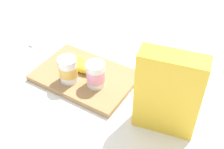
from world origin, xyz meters
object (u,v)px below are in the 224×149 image
at_px(cereal_box, 168,94).
at_px(yogurt_cup_back, 68,70).
at_px(yogurt_cup_front, 96,75).
at_px(cutting_board, 85,77).
at_px(spoon, 32,48).
at_px(banana_bunch, 78,64).

height_order(cereal_box, yogurt_cup_back, cereal_box).
bearing_deg(cereal_box, yogurt_cup_front, 162.50).
bearing_deg(cutting_board, cereal_box, 171.36).
xyz_separation_m(cereal_box, spoon, (0.61, -0.08, -0.13)).
height_order(cutting_board, yogurt_cup_back, yogurt_cup_back).
distance_m(cutting_board, yogurt_cup_back, 0.08).
relative_size(yogurt_cup_front, spoon, 0.82).
bearing_deg(cereal_box, cutting_board, 159.55).
height_order(cutting_board, cereal_box, cereal_box).
height_order(yogurt_cup_front, banana_bunch, yogurt_cup_front).
distance_m(yogurt_cup_front, yogurt_cup_back, 0.10).
distance_m(yogurt_cup_front, spoon, 0.36).
xyz_separation_m(yogurt_cup_front, spoon, (0.35, -0.06, -0.06)).
bearing_deg(banana_bunch, spoon, -3.94).
bearing_deg(spoon, yogurt_cup_front, 170.54).
relative_size(banana_bunch, spoon, 1.46).
bearing_deg(cutting_board, yogurt_cup_back, 61.01).
height_order(yogurt_cup_front, spoon, yogurt_cup_front).
relative_size(yogurt_cup_front, yogurt_cup_back, 0.98).
xyz_separation_m(cutting_board, yogurt_cup_front, (-0.06, 0.02, 0.05)).
relative_size(cereal_box, yogurt_cup_back, 2.89).
bearing_deg(yogurt_cup_back, spoon, -18.41).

